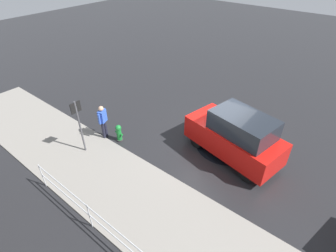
# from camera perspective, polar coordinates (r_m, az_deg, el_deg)

# --- Properties ---
(ground_plane) EXTENTS (60.00, 60.00, 0.00)m
(ground_plane) POSITION_cam_1_polar(r_m,az_deg,el_deg) (11.65, 9.43, -4.01)
(ground_plane) COLOR black
(kerb_strip) EXTENTS (24.00, 3.20, 0.04)m
(kerb_strip) POSITION_cam_1_polar(r_m,az_deg,el_deg) (9.21, -4.70, -17.00)
(kerb_strip) COLOR gray
(kerb_strip) RESTS_ON ground
(moving_hatchback) EXTENTS (4.16, 2.44, 2.06)m
(moving_hatchback) POSITION_cam_1_polar(r_m,az_deg,el_deg) (10.64, 14.52, -2.06)
(moving_hatchback) COLOR red
(moving_hatchback) RESTS_ON ground
(fire_hydrant) EXTENTS (0.42, 0.31, 0.80)m
(fire_hydrant) POSITION_cam_1_polar(r_m,az_deg,el_deg) (11.70, -10.63, -1.50)
(fire_hydrant) COLOR #197A2D
(fire_hydrant) RESTS_ON ground
(pedestrian) EXTENTS (0.35, 0.54, 1.62)m
(pedestrian) POSITION_cam_1_polar(r_m,az_deg,el_deg) (11.71, -14.00, 1.39)
(pedestrian) COLOR blue
(pedestrian) RESTS_ON ground
(metal_railing) EXTENTS (8.02, 0.04, 1.05)m
(metal_railing) POSITION_cam_1_polar(r_m,az_deg,el_deg) (7.81, -10.56, -22.81)
(metal_railing) COLOR #B7BABF
(metal_railing) RESTS_ON ground
(sign_post) EXTENTS (0.07, 0.44, 2.40)m
(sign_post) POSITION_cam_1_polar(r_m,az_deg,el_deg) (10.80, -18.89, 1.25)
(sign_post) COLOR #4C4C51
(sign_post) RESTS_ON ground
(puddle_patch) EXTENTS (2.58, 2.58, 0.01)m
(puddle_patch) POSITION_cam_1_polar(r_m,az_deg,el_deg) (11.72, 12.40, -4.13)
(puddle_patch) COLOR black
(puddle_patch) RESTS_ON ground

